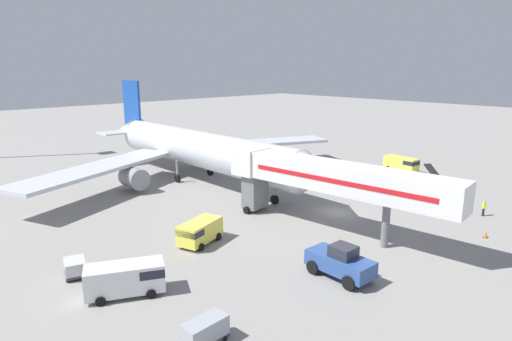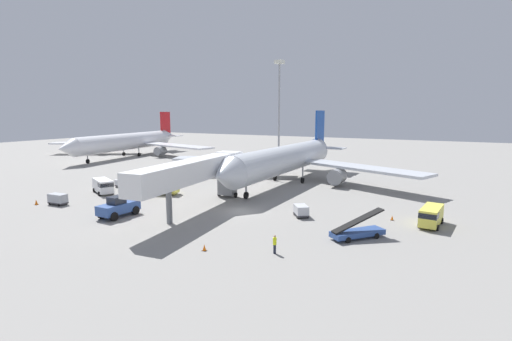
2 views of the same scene
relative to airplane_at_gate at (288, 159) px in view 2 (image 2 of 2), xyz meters
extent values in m
plane|color=gray|center=(2.95, -22.30, -4.45)|extent=(300.00, 300.00, 0.00)
cylinder|color=silver|center=(-0.01, -1.59, 0.10)|extent=(5.18, 35.96, 4.94)
cone|color=silver|center=(-0.15, -21.68, 0.10)|extent=(4.87, 4.29, 4.84)
cone|color=silver|center=(0.13, 19.69, 0.47)|extent=(4.74, 6.65, 4.69)
cube|color=#1947A3|center=(0.12, 18.03, 5.04)|extent=(0.40, 5.20, 7.90)
cube|color=silver|center=(3.08, 17.54, 0.72)|extent=(5.95, 3.82, 0.24)
cube|color=silver|center=(-2.84, 17.58, 0.72)|extent=(5.95, 3.82, 0.24)
cube|color=silver|center=(13.46, 1.86, -1.01)|extent=(24.11, 13.93, 0.44)
cube|color=silver|center=(-13.44, 2.04, -1.01)|extent=(24.17, 13.65, 0.44)
cylinder|color=gray|center=(9.38, 0.40, -2.65)|extent=(2.73, 3.54, 2.71)
cylinder|color=gray|center=(-9.38, 0.52, -2.65)|extent=(2.73, 3.54, 2.71)
cylinder|color=gray|center=(-0.11, -15.60, -2.64)|extent=(0.28, 0.28, 2.52)
cylinder|color=black|center=(-0.11, -15.60, -3.90)|extent=(0.36, 1.10, 1.10)
cylinder|color=gray|center=(2.84, 0.55, -2.64)|extent=(0.28, 0.28, 2.52)
cylinder|color=black|center=(2.84, 0.55, -3.90)|extent=(0.36, 1.10, 1.10)
cylinder|color=gray|center=(-2.84, 0.59, -2.64)|extent=(0.28, 0.28, 2.52)
cylinder|color=black|center=(-2.84, 0.59, -3.90)|extent=(0.36, 1.10, 1.10)
cube|color=silver|center=(-2.29, -26.66, 1.15)|extent=(5.16, 22.13, 2.70)
cube|color=red|center=(-3.80, -26.82, 1.15)|extent=(1.87, 18.34, 0.44)
cube|color=silver|center=(-3.44, -15.15, 1.15)|extent=(3.71, 3.13, 2.84)
cube|color=#232833|center=(-3.57, -13.86, 1.40)|extent=(3.31, 0.57, 0.90)
cube|color=slate|center=(-3.38, -15.75, -2.12)|extent=(2.72, 2.04, 3.85)
cylinder|color=black|center=(-4.79, -15.89, -4.05)|extent=(0.38, 0.83, 0.80)
cylinder|color=black|center=(-1.96, -15.61, -4.05)|extent=(0.38, 0.83, 0.80)
cylinder|color=slate|center=(-1.85, -31.03, -2.32)|extent=(0.70, 0.70, 4.25)
cube|color=#2D4C8E|center=(-9.51, -31.73, -3.30)|extent=(2.45, 5.31, 1.21)
cube|color=#232833|center=(-9.52, -31.99, -2.24)|extent=(1.66, 1.84, 0.90)
cylinder|color=black|center=(-8.46, -33.47, -3.90)|extent=(0.43, 1.11, 1.10)
cylinder|color=black|center=(-10.65, -33.41, -3.90)|extent=(0.43, 1.11, 1.10)
cylinder|color=black|center=(-8.37, -30.06, -3.90)|extent=(0.43, 1.11, 1.10)
cylinder|color=black|center=(-10.56, -30.00, -3.90)|extent=(0.43, 1.11, 1.10)
cube|color=#2D4C8E|center=(19.15, -25.97, -3.88)|extent=(5.17, 5.67, 0.55)
cube|color=black|center=(19.15, -25.97, -2.54)|extent=(4.59, 5.19, 2.08)
cylinder|color=black|center=(19.65, -24.07, -4.15)|extent=(0.55, 0.60, 0.60)
cylinder|color=black|center=(20.94, -25.15, -4.15)|extent=(0.55, 0.60, 0.60)
cylinder|color=black|center=(17.36, -26.79, -4.15)|extent=(0.55, 0.60, 0.60)
cylinder|color=black|center=(18.64, -27.87, -4.15)|extent=(0.55, 0.60, 0.60)
cube|color=white|center=(-22.73, -22.95, -3.16)|extent=(5.75, 4.22, 2.00)
cube|color=#1E232D|center=(-21.08, -23.76, -2.72)|extent=(2.47, 2.63, 0.64)
cylinder|color=black|center=(-20.79, -22.81, -4.11)|extent=(0.77, 0.63, 0.68)
cylinder|color=black|center=(-21.66, -24.58, -4.11)|extent=(0.77, 0.63, 0.68)
cylinder|color=black|center=(-23.80, -21.33, -4.11)|extent=(0.77, 0.63, 0.68)
cylinder|color=black|center=(-24.67, -23.10, -4.11)|extent=(0.77, 0.63, 0.68)
cube|color=#E5DB4C|center=(25.66, -17.48, -3.19)|extent=(2.45, 5.38, 1.94)
cube|color=#1E232D|center=(25.47, -19.24, -2.77)|extent=(2.10, 1.86, 0.62)
cylinder|color=black|center=(26.40, -19.19, -4.11)|extent=(0.41, 0.71, 0.68)
cylinder|color=black|center=(24.58, -18.99, -4.11)|extent=(0.41, 0.71, 0.68)
cylinder|color=black|center=(26.74, -15.98, -4.11)|extent=(0.41, 0.71, 0.68)
cylinder|color=black|center=(24.93, -15.78, -4.11)|extent=(0.41, 0.71, 0.68)
cube|color=#E5DB4C|center=(-13.32, -19.00, -3.27)|extent=(4.88, 3.36, 1.78)
cube|color=#1E232D|center=(-14.76, -19.47, -2.88)|extent=(2.01, 2.46, 0.57)
cylinder|color=black|center=(-14.32, -20.38, -4.11)|extent=(0.76, 0.57, 0.68)
cylinder|color=black|center=(-14.94, -18.47, -4.11)|extent=(0.76, 0.57, 0.68)
cylinder|color=black|center=(-11.70, -19.54, -4.11)|extent=(0.76, 0.57, 0.68)
cylinder|color=black|center=(-12.31, -17.62, -4.11)|extent=(0.76, 0.57, 0.68)
cube|color=#38383D|center=(10.88, -20.93, -4.16)|extent=(2.54, 2.71, 0.22)
cube|color=silver|center=(10.88, -20.93, -3.52)|extent=(2.54, 2.71, 1.06)
cylinder|color=black|center=(9.86, -20.69, -4.27)|extent=(0.31, 0.36, 0.36)
cylinder|color=black|center=(10.96, -19.88, -4.27)|extent=(0.31, 0.36, 0.36)
cylinder|color=black|center=(10.81, -21.97, -4.27)|extent=(0.31, 0.36, 0.36)
cylinder|color=black|center=(11.90, -21.17, -4.27)|extent=(0.31, 0.36, 0.36)
cube|color=#38383D|center=(-24.21, -17.67, -4.16)|extent=(1.98, 2.36, 0.22)
cube|color=silver|center=(-24.21, -17.67, -3.58)|extent=(1.98, 2.36, 0.94)
cylinder|color=black|center=(-24.66, -16.80, -4.27)|extent=(0.22, 0.38, 0.36)
cylinder|color=black|center=(-23.36, -17.18, -4.27)|extent=(0.22, 0.38, 0.36)
cylinder|color=black|center=(-25.06, -18.16, -4.27)|extent=(0.22, 0.38, 0.36)
cylinder|color=black|center=(-23.76, -18.54, -4.27)|extent=(0.22, 0.38, 0.36)
cube|color=#38383D|center=(-22.08, -31.38, -4.16)|extent=(2.79, 1.44, 0.22)
cube|color=#999EA5|center=(-22.08, -31.38, -3.46)|extent=(2.79, 1.44, 1.17)
cylinder|color=black|center=(-21.15, -30.73, -4.27)|extent=(0.37, 0.14, 0.36)
cylinder|color=black|center=(-21.10, -31.94, -4.27)|extent=(0.37, 0.14, 0.36)
cylinder|color=black|center=(-23.06, -30.82, -4.27)|extent=(0.37, 0.14, 0.36)
cylinder|color=black|center=(-23.00, -32.02, -4.27)|extent=(0.37, 0.14, 0.36)
cylinder|color=#1E2333|center=(13.31, -33.97, -4.02)|extent=(0.29, 0.29, 0.86)
cylinder|color=#D8EA19|center=(13.31, -33.97, -3.25)|extent=(0.38, 0.38, 0.68)
sphere|color=tan|center=(13.31, -33.97, -2.77)|extent=(0.23, 0.23, 0.23)
cube|color=black|center=(-24.82, -32.84, -4.44)|extent=(0.49, 0.49, 0.03)
cone|color=orange|center=(-24.82, -32.84, -4.07)|extent=(0.41, 0.41, 0.72)
cube|color=black|center=(7.08, -36.47, -4.44)|extent=(0.41, 0.41, 0.03)
cone|color=orange|center=(7.08, -36.47, -4.13)|extent=(0.35, 0.35, 0.60)
cube|color=black|center=(21.34, -17.23, -4.44)|extent=(0.39, 0.39, 0.03)
cone|color=orange|center=(21.34, -17.23, -4.14)|extent=(0.33, 0.33, 0.57)
cylinder|color=silver|center=(-58.20, 15.39, 0.05)|extent=(10.44, 39.19, 4.82)
cone|color=silver|center=(-55.03, -6.13, 0.05)|extent=(5.35, 5.25, 4.73)
cone|color=silver|center=(-61.55, 38.18, 0.41)|extent=(5.58, 7.76, 4.58)
cube|color=red|center=(-61.29, 36.41, 4.87)|extent=(1.18, 5.62, 7.72)
cube|color=silver|center=(-58.36, 36.32, 0.65)|extent=(6.32, 4.89, 0.24)
cube|color=silver|center=(-64.08, 35.48, 0.65)|extent=(6.32, 4.89, 0.24)
cube|color=silver|center=(-44.16, 21.47, -1.04)|extent=(27.24, 11.75, 0.44)
cube|color=silver|center=(-73.40, 17.17, -1.04)|extent=(25.85, 18.34, 0.44)
cylinder|color=gray|center=(-48.39, 19.11, -2.54)|extent=(2.87, 3.49, 2.44)
cylinder|color=gray|center=(-68.67, 16.13, -2.54)|extent=(2.87, 3.49, 2.44)
cylinder|color=gray|center=(-55.99, 0.38, -2.65)|extent=(0.28, 0.28, 2.50)
cylinder|color=black|center=(-55.99, 0.38, -3.90)|extent=(0.51, 1.14, 1.10)
cylinder|color=gray|center=(-55.80, 18.10, -2.65)|extent=(0.28, 0.28, 2.50)
cylinder|color=black|center=(-55.80, 18.10, -3.90)|extent=(0.51, 1.14, 1.10)
cylinder|color=gray|center=(-61.28, 17.30, -2.65)|extent=(0.28, 0.28, 2.50)
cylinder|color=black|center=(-61.28, 17.30, -3.90)|extent=(0.51, 1.14, 1.10)
cylinder|color=#93969B|center=(-19.05, 37.79, 8.99)|extent=(0.56, 0.56, 26.87)
cube|color=silver|center=(-19.05, 37.79, 22.92)|extent=(2.40, 2.40, 1.00)
camera|label=1|loc=(-35.39, -49.78, 11.40)|focal=30.79mm
camera|label=2|loc=(27.60, -64.64, 8.65)|focal=26.55mm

